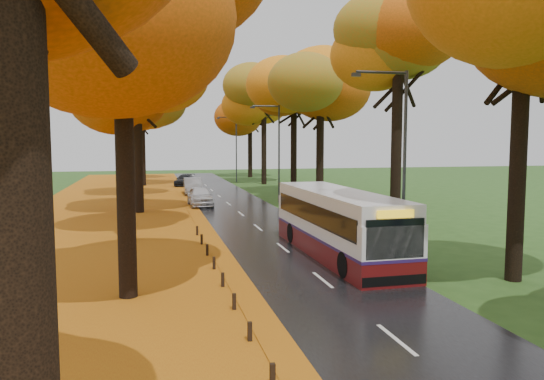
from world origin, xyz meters
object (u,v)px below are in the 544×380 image
object	(u,v)px
bus	(338,222)
car_dark	(185,180)
streetlamp_near	(399,151)
car_silver	(193,186)
streetlamp_mid	(276,146)
streetlamp_far	(234,144)
car_white	(200,196)

from	to	relation	value
bus	car_dark	distance (m)	38.44
streetlamp_near	car_silver	distance (m)	31.37
streetlamp_mid	streetlamp_near	bearing A→B (deg)	-90.00
streetlamp_far	car_silver	size ratio (longest dim) A/B	1.72
bus	car_silver	world-z (taller)	bus
car_silver	bus	bearing A→B (deg)	-80.30
streetlamp_mid	car_dark	xyz separation A→B (m)	(-6.30, 17.98, -4.05)
streetlamp_near	car_dark	size ratio (longest dim) A/B	1.87
streetlamp_far	car_white	distance (m)	24.03
streetlamp_far	bus	xyz separation A→B (m)	(-2.00, -42.21, -3.16)
car_white	car_dark	xyz separation A→B (m)	(0.00, 18.84, -0.14)
car_silver	car_dark	distance (m)	9.47
streetlamp_near	streetlamp_far	world-z (taller)	same
streetlamp_near	car_silver	xyz separation A→B (m)	(-6.15, 30.52, -3.91)
streetlamp_far	car_white	size ratio (longest dim) A/B	1.80
streetlamp_mid	car_white	world-z (taller)	streetlamp_mid
streetlamp_far	car_white	bearing A→B (deg)	-105.40
car_silver	streetlamp_mid	bearing A→B (deg)	-52.69
car_white	streetlamp_mid	bearing A→B (deg)	6.68
car_white	car_silver	world-z (taller)	car_silver
bus	car_white	xyz separation A→B (m)	(-4.30, 19.35, -0.75)
bus	car_silver	xyz separation A→B (m)	(-4.15, 28.72, -0.75)
car_white	streetlamp_near	bearing A→B (deg)	-74.50
bus	streetlamp_near	bearing A→B (deg)	-43.11
streetlamp_mid	bus	distance (m)	20.55
streetlamp_far	car_silver	distance (m)	15.33
streetlamp_near	car_silver	bearing A→B (deg)	101.39
streetlamp_far	car_silver	bearing A→B (deg)	-114.52
streetlamp_near	car_dark	distance (m)	40.67
streetlamp_far	car_dark	distance (m)	8.50
streetlamp_far	car_silver	world-z (taller)	streetlamp_far
bus	car_white	world-z (taller)	bus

